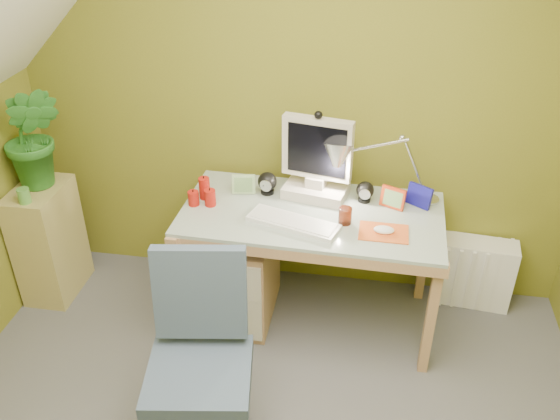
% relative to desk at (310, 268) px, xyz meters
% --- Properties ---
extents(wall_back, '(3.20, 0.01, 2.40)m').
position_rel_desk_xyz_m(wall_back, '(-0.14, 0.42, 0.83)').
color(wall_back, olive).
rests_on(wall_back, floor).
extents(desk, '(1.41, 0.73, 0.74)m').
position_rel_desk_xyz_m(desk, '(0.00, 0.00, 0.00)').
color(desk, tan).
rests_on(desk, floor).
extents(monitor, '(0.39, 0.27, 0.49)m').
position_rel_desk_xyz_m(monitor, '(-0.00, 0.18, 0.62)').
color(monitor, beige).
rests_on(monitor, desk).
extents(speaker_left, '(0.13, 0.13, 0.13)m').
position_rel_desk_xyz_m(speaker_left, '(-0.27, 0.16, 0.44)').
color(speaker_left, black).
rests_on(speaker_left, desk).
extents(speaker_right, '(0.11, 0.11, 0.12)m').
position_rel_desk_xyz_m(speaker_right, '(0.27, 0.16, 0.43)').
color(speaker_right, black).
rests_on(speaker_right, desk).
extents(keyboard, '(0.50, 0.28, 0.02)m').
position_rel_desk_xyz_m(keyboard, '(-0.08, -0.14, 0.38)').
color(keyboard, white).
rests_on(keyboard, desk).
extents(mousepad, '(0.25, 0.18, 0.01)m').
position_rel_desk_xyz_m(mousepad, '(0.38, -0.14, 0.37)').
color(mousepad, orange).
rests_on(mousepad, desk).
extents(mouse, '(0.11, 0.08, 0.04)m').
position_rel_desk_xyz_m(mouse, '(0.38, -0.14, 0.39)').
color(mouse, white).
rests_on(mouse, mousepad).
extents(amber_tumbler, '(0.07, 0.07, 0.09)m').
position_rel_desk_xyz_m(amber_tumbler, '(0.18, -0.08, 0.42)').
color(amber_tumbler, maroon).
rests_on(amber_tumbler, desk).
extents(candle_cluster, '(0.18, 0.17, 0.12)m').
position_rel_desk_xyz_m(candle_cluster, '(-0.60, 0.01, 0.43)').
color(candle_cluster, '#B3180F').
rests_on(candle_cluster, desk).
extents(photo_frame_red, '(0.13, 0.07, 0.12)m').
position_rel_desk_xyz_m(photo_frame_red, '(0.42, 0.12, 0.43)').
color(photo_frame_red, red).
rests_on(photo_frame_red, desk).
extents(photo_frame_blue, '(0.13, 0.09, 0.12)m').
position_rel_desk_xyz_m(photo_frame_blue, '(0.56, 0.16, 0.43)').
color(photo_frame_blue, '#16148E').
rests_on(photo_frame_blue, desk).
extents(photo_frame_green, '(0.13, 0.04, 0.11)m').
position_rel_desk_xyz_m(photo_frame_green, '(-0.40, 0.14, 0.43)').
color(photo_frame_green, '#9DC386').
rests_on(photo_frame_green, desk).
extents(desk_lamp, '(0.59, 0.35, 0.59)m').
position_rel_desk_xyz_m(desk_lamp, '(0.45, 0.18, 0.67)').
color(desk_lamp, '#B4B3B8').
rests_on(desk_lamp, desk).
extents(side_ledge, '(0.27, 0.42, 0.73)m').
position_rel_desk_xyz_m(side_ledge, '(-1.59, 0.02, -0.01)').
color(side_ledge, tan).
rests_on(side_ledge, floor).
extents(potted_plant, '(0.36, 0.31, 0.61)m').
position_rel_desk_xyz_m(potted_plant, '(-1.57, 0.07, 0.66)').
color(potted_plant, '#2B6F25').
rests_on(potted_plant, side_ledge).
extents(green_cup, '(0.07, 0.07, 0.09)m').
position_rel_desk_xyz_m(green_cup, '(-1.57, -0.13, 0.40)').
color(green_cup, '#599D41').
rests_on(green_cup, side_ledge).
extents(task_chair, '(0.58, 0.58, 0.92)m').
position_rel_desk_xyz_m(task_chair, '(-0.37, -0.95, 0.09)').
color(task_chair, '#3B4B62').
rests_on(task_chair, floor).
extents(radiator, '(0.45, 0.21, 0.43)m').
position_rel_desk_xyz_m(radiator, '(0.97, 0.32, -0.16)').
color(radiator, white).
rests_on(radiator, floor).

